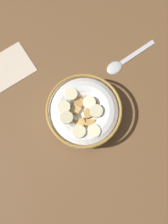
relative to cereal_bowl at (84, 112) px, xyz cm
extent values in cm
cube|color=brown|center=(0.02, 0.03, -3.88)|extent=(127.27, 127.27, 2.00)
cylinder|color=white|center=(0.02, 0.03, -2.58)|extent=(8.57, 8.57, 0.60)
torus|color=white|center=(0.02, 0.03, -0.29)|extent=(15.58, 15.58, 5.19)
torus|color=#B28438|center=(0.02, 0.03, 2.01)|extent=(15.71, 15.71, 0.60)
cylinder|color=white|center=(0.02, 0.03, 0.35)|extent=(12.46, 12.46, 0.40)
cube|color=#AD7F42|center=(-0.05, -4.74, 1.12)|extent=(2.31, 2.33, 0.88)
cube|color=tan|center=(2.23, 3.72, 1.08)|extent=(2.10, 2.03, 1.04)
cube|color=tan|center=(4.27, 3.09, 1.15)|extent=(2.63, 2.62, 0.92)
cube|color=tan|center=(-3.40, 0.52, 0.89)|extent=(2.33, 2.28, 0.99)
cube|color=tan|center=(4.52, 0.78, 0.88)|extent=(2.41, 2.44, 0.95)
cube|color=#AD7F42|center=(0.40, 2.21, 0.90)|extent=(2.62, 2.62, 0.90)
cube|color=tan|center=(-4.59, -1.17, 1.07)|extent=(2.51, 2.49, 0.94)
cube|color=#B78947|center=(0.09, -2.97, 1.14)|extent=(2.57, 2.60, 1.03)
cube|color=tan|center=(2.81, -0.62, 1.16)|extent=(2.63, 2.64, 1.01)
cube|color=#AD7F42|center=(-0.09, 4.57, 0.92)|extent=(2.51, 2.50, 0.89)
cube|color=tan|center=(-1.62, -1.99, 0.95)|extent=(2.09, 2.00, 1.09)
cube|color=tan|center=(4.98, -1.36, 1.17)|extent=(2.24, 2.28, 0.95)
cube|color=tan|center=(-1.44, 1.06, 0.92)|extent=(2.60, 2.62, 1.01)
cube|color=tan|center=(2.07, -3.73, 0.91)|extent=(2.59, 2.59, 0.85)
cube|color=tan|center=(-2.13, -4.71, 1.05)|extent=(2.45, 2.43, 0.93)
cube|color=#B78947|center=(-3.16, 4.21, 0.94)|extent=(2.45, 2.40, 1.04)
cube|color=#AD7F42|center=(-3.41, -3.31, 0.95)|extent=(2.64, 2.62, 0.98)
cube|color=tan|center=(3.79, -3.48, 0.96)|extent=(1.89, 1.94, 0.95)
cube|color=#B78947|center=(0.65, -0.81, 0.96)|extent=(2.02, 1.99, 0.91)
cylinder|color=#F4EABC|center=(1.63, 0.93, 2.21)|extent=(3.28, 3.20, 1.29)
cylinder|color=beige|center=(-3.88, 0.15, 2.32)|extent=(3.63, 3.55, 1.40)
cylinder|color=beige|center=(-2.71, -3.64, 2.28)|extent=(3.70, 3.76, 1.25)
cylinder|color=#F4EABC|center=(2.12, -1.24, 2.34)|extent=(3.82, 3.83, 1.20)
cylinder|color=#F4EABC|center=(-3.47, 2.26, 2.01)|extent=(3.11, 3.16, 1.35)
cylinder|color=#F4EABC|center=(-0.36, -4.72, 1.99)|extent=(3.81, 3.81, 1.09)
cylinder|color=beige|center=(-0.99, 4.24, 1.91)|extent=(3.47, 3.49, 1.09)
ellipsoid|color=silver|center=(11.02, 7.18, -2.48)|extent=(4.30, 3.48, 0.80)
cube|color=silver|center=(17.58, 8.38, -2.70)|extent=(9.50, 2.68, 0.36)
cube|color=beige|center=(-12.98, 17.10, -2.73)|extent=(15.27, 10.53, 0.30)
camera|label=1|loc=(-4.96, -10.88, 55.17)|focal=43.00mm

